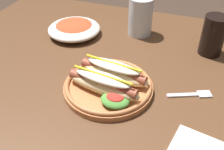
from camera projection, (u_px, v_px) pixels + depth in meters
dining_table at (107, 89)px, 0.91m from camera, size 1.15×0.86×0.74m
hot_dog_plate at (109, 83)px, 0.72m from camera, size 0.24×0.24×0.08m
fork at (193, 95)px, 0.72m from camera, size 0.12×0.07×0.00m
soda_cup at (213, 36)px, 0.85m from camera, size 0.07×0.07×0.13m
water_cup at (140, 16)px, 0.95m from camera, size 0.09×0.09×0.14m
side_bowl at (74, 28)px, 0.97m from camera, size 0.19×0.19×0.05m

